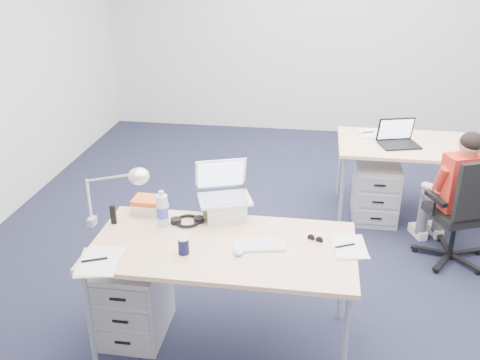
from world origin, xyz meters
The scene contains 23 objects.
floor centered at (0.00, 0.00, 0.00)m, with size 7.00×7.00×0.00m, color black.
room centered at (0.00, 0.00, 1.71)m, with size 6.02×7.02×2.80m.
desk_near centered at (-0.65, -0.91, 0.68)m, with size 1.60×0.80×0.73m.
desk_far centered at (0.88, 1.09, 0.68)m, with size 1.60×0.80×0.73m.
office_chair centered at (1.04, 0.32, 0.27)m, with size 0.78×0.78×0.94m.
seated_person centered at (0.99, 0.47, 0.56)m, with size 0.47×0.64×1.10m.
drawer_pedestal_near centered at (-1.25, -0.91, 0.28)m, with size 0.40×0.50×0.55m, color #B0B4B6.
drawer_pedestal_far centered at (0.45, 1.00, 0.28)m, with size 0.40×0.50×0.55m, color #B0B4B6.
silver_laptop centered at (-0.70, -0.56, 0.91)m, with size 0.34×0.27×0.36m, color silver, non-canonical shape.
wireless_keyboard centered at (-0.43, -0.90, 0.74)m, with size 0.32×0.13×0.02m, color white.
computer_mouse centered at (-0.54, -1.00, 0.75)m, with size 0.06×0.10×0.03m, color white.
headphones centered at (-0.93, -0.67, 0.75)m, with size 0.22×0.17×0.04m, color black, non-canonical shape.
can_koozie centered at (-0.86, -1.04, 0.78)m, with size 0.06×0.06×0.11m, color #121338.
water_bottle centered at (-1.08, -0.73, 0.85)m, with size 0.08×0.08×0.24m, color silver.
bear_figurine centered at (-0.80, -0.62, 0.80)m, with size 0.08×0.06×0.15m, color #2F6B1C, non-canonical shape.
book_stack centered at (-1.22, -0.56, 0.78)m, with size 0.22×0.17×0.10m, color silver.
cordless_phone centered at (-1.40, -0.75, 0.80)m, with size 0.03×0.02×0.13m, color black.
papers_left centered at (-1.33, -1.21, 0.74)m, with size 0.22×0.32×0.01m, color #DAC47E.
papers_right centered at (0.10, -0.84, 0.73)m, with size 0.19×0.28×0.01m, color #DAC47E.
sunglasses centered at (-0.10, -0.78, 0.74)m, with size 0.10×0.05×0.02m, color black, non-canonical shape.
desk_lamp centered at (-1.40, -0.80, 0.95)m, with size 0.39×0.14×0.44m, color silver, non-canonical shape.
dark_laptop centered at (0.61, 1.00, 0.85)m, with size 0.34×0.33×0.25m, color black, non-canonical shape.
far_papers centered at (0.37, 1.30, 0.73)m, with size 0.20×0.28×0.01m, color white.
Camera 1 is at (-0.14, -3.66, 2.42)m, focal length 40.00 mm.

